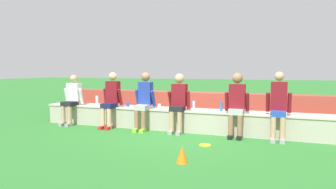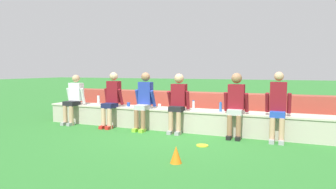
# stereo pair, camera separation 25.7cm
# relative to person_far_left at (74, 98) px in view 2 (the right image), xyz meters

# --- Properties ---
(ground_plane) EXTENTS (80.00, 80.00, 0.00)m
(ground_plane) POSITION_rel_person_far_left_xyz_m (3.05, -0.00, -0.72)
(ground_plane) COLOR #2D752D
(stone_seating_wall) EXTENTS (7.65, 0.62, 0.52)m
(stone_seating_wall) POSITION_rel_person_far_left_xyz_m (3.05, 0.29, -0.44)
(stone_seating_wall) COLOR #B7AF9E
(stone_seating_wall) RESTS_ON ground
(brick_bleachers) EXTENTS (8.93, 1.11, 0.83)m
(brick_bleachers) POSITION_rel_person_far_left_xyz_m (3.05, 1.54, -0.37)
(brick_bleachers) COLOR #9C4636
(brick_bleachers) RESTS_ON ground
(person_far_left) EXTENTS (0.55, 0.59, 1.34)m
(person_far_left) POSITION_rel_person_far_left_xyz_m (0.00, 0.00, 0.00)
(person_far_left) COLOR tan
(person_far_left) RESTS_ON ground
(person_left_of_center) EXTENTS (0.51, 0.61, 1.41)m
(person_left_of_center) POSITION_rel_person_far_left_xyz_m (1.22, -0.00, 0.03)
(person_left_of_center) COLOR #DBAD89
(person_left_of_center) RESTS_ON ground
(person_center) EXTENTS (0.50, 0.58, 1.41)m
(person_center) POSITION_rel_person_far_left_xyz_m (2.15, -0.01, 0.04)
(person_center) COLOR #996B4C
(person_center) RESTS_ON ground
(person_right_of_center) EXTENTS (0.53, 0.54, 1.38)m
(person_right_of_center) POSITION_rel_person_far_left_xyz_m (3.02, 0.01, 0.03)
(person_right_of_center) COLOR tan
(person_right_of_center) RESTS_ON ground
(person_far_right) EXTENTS (0.52, 0.49, 1.41)m
(person_far_right) POSITION_rel_person_far_left_xyz_m (4.37, -0.02, 0.05)
(person_far_right) COLOR #996B4C
(person_far_right) RESTS_ON ground
(person_rightmost_edge) EXTENTS (0.51, 0.52, 1.43)m
(person_rightmost_edge) POSITION_rel_person_far_left_xyz_m (5.22, 0.00, 0.04)
(person_rightmost_edge) COLOR tan
(person_rightmost_edge) RESTS_ON ground
(water_bottle_near_left) EXTENTS (0.06, 0.06, 0.22)m
(water_bottle_near_left) POSITION_rel_person_far_left_xyz_m (3.99, 0.23, -0.09)
(water_bottle_near_left) COLOR blue
(water_bottle_near_left) RESTS_ON stone_seating_wall
(water_bottle_center_gap) EXTENTS (0.07, 0.07, 0.28)m
(water_bottle_center_gap) POSITION_rel_person_far_left_xyz_m (0.63, 0.24, -0.06)
(water_bottle_center_gap) COLOR silver
(water_bottle_center_gap) RESTS_ON stone_seating_wall
(water_bottle_mid_left) EXTENTS (0.06, 0.06, 0.23)m
(water_bottle_mid_left) POSITION_rel_person_far_left_xyz_m (3.32, 0.30, -0.09)
(water_bottle_mid_left) COLOR silver
(water_bottle_mid_left) RESTS_ON stone_seating_wall
(plastic_cup_left_end) EXTENTS (0.08, 0.08, 0.10)m
(plastic_cup_left_end) POSITION_rel_person_far_left_xyz_m (1.55, 0.27, -0.15)
(plastic_cup_left_end) COLOR blue
(plastic_cup_left_end) RESTS_ON stone_seating_wall
(plastic_cup_middle) EXTENTS (0.08, 0.08, 0.11)m
(plastic_cup_middle) POSITION_rel_person_far_left_xyz_m (2.45, 0.25, -0.14)
(plastic_cup_middle) COLOR white
(plastic_cup_middle) RESTS_ON stone_seating_wall
(frisbee) EXTENTS (0.23, 0.23, 0.02)m
(frisbee) POSITION_rel_person_far_left_xyz_m (3.90, -0.96, -0.71)
(frisbee) COLOR yellow
(frisbee) RESTS_ON ground
(sports_cone) EXTENTS (0.19, 0.19, 0.27)m
(sports_cone) POSITION_rel_person_far_left_xyz_m (3.80, -2.13, -0.58)
(sports_cone) COLOR orange
(sports_cone) RESTS_ON ground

